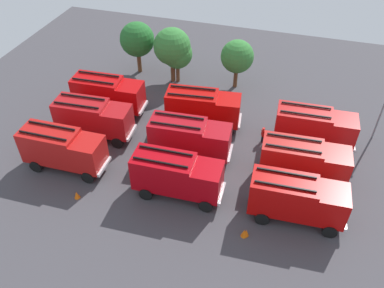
{
  "coord_description": "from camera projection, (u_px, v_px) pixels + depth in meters",
  "views": [
    {
      "loc": [
        7.66,
        -25.56,
        24.11
      ],
      "look_at": [
        0.0,
        0.0,
        1.4
      ],
      "focal_mm": 37.21,
      "sensor_mm": 36.0,
      "label": 1
    }
  ],
  "objects": [
    {
      "name": "firefighter_0",
      "position": [
        263.0,
        134.0,
        36.84
      ],
      "size": [
        0.39,
        0.48,
        1.64
      ],
      "rotation": [
        0.0,
        0.0,
        0.42
      ],
      "color": "black",
      "rests_on": "ground"
    },
    {
      "name": "fire_truck_0",
      "position": [
        63.0,
        148.0,
        33.48
      ],
      "size": [
        7.24,
        2.84,
        3.88
      ],
      "rotation": [
        0.0,
        0.0,
        0.02
      ],
      "color": "red",
      "rests_on": "ground"
    },
    {
      "name": "fire_truck_4",
      "position": [
        190.0,
        137.0,
        34.56
      ],
      "size": [
        7.35,
        3.15,
        3.88
      ],
      "rotation": [
        0.0,
        0.0,
        0.07
      ],
      "color": "#AA0D16",
      "rests_on": "ground"
    },
    {
      "name": "tree_3",
      "position": [
        237.0,
        57.0,
        42.45
      ],
      "size": [
        3.56,
        3.56,
        5.52
      ],
      "color": "brown",
      "rests_on": "ground"
    },
    {
      "name": "ground_plane",
      "position": [
        192.0,
        156.0,
        35.95
      ],
      "size": [
        56.55,
        56.55,
        0.0
      ],
      "primitive_type": "plane",
      "color": "#423F44"
    },
    {
      "name": "lamppost",
      "position": [
        384.0,
        104.0,
        35.45
      ],
      "size": [
        0.36,
        0.36,
        6.55
      ],
      "color": "slate",
      "rests_on": "ground"
    },
    {
      "name": "fire_truck_1",
      "position": [
        177.0,
        174.0,
        31.08
      ],
      "size": [
        7.27,
        2.94,
        3.88
      ],
      "rotation": [
        0.0,
        0.0,
        0.03
      ],
      "color": "#B3050D",
      "rests_on": "ground"
    },
    {
      "name": "fire_truck_8",
      "position": [
        314.0,
        127.0,
        35.73
      ],
      "size": [
        7.31,
        3.04,
        3.88
      ],
      "rotation": [
        0.0,
        0.0,
        0.05
      ],
      "color": "red",
      "rests_on": "ground"
    },
    {
      "name": "tree_0",
      "position": [
        137.0,
        40.0,
        44.77
      ],
      "size": [
        3.9,
        3.9,
        6.05
      ],
      "color": "brown",
      "rests_on": "ground"
    },
    {
      "name": "tree_2",
      "position": [
        177.0,
        54.0,
        43.51
      ],
      "size": [
        3.3,
        3.3,
        5.12
      ],
      "color": "brown",
      "rests_on": "ground"
    },
    {
      "name": "fire_truck_7",
      "position": [
        203.0,
        107.0,
        38.0
      ],
      "size": [
        7.44,
        3.44,
        3.88
      ],
      "rotation": [
        0.0,
        0.0,
        0.12
      ],
      "color": "#BB0907",
      "rests_on": "ground"
    },
    {
      "name": "traffic_cone_0",
      "position": [
        246.0,
        233.0,
        29.09
      ],
      "size": [
        0.44,
        0.44,
        0.63
      ],
      "primitive_type": "cone",
      "color": "#F2600C",
      "rests_on": "ground"
    },
    {
      "name": "tree_1",
      "position": [
        172.0,
        47.0,
        43.07
      ],
      "size": [
        4.06,
        4.06,
        6.3
      ],
      "color": "brown",
      "rests_on": "ground"
    },
    {
      "name": "fire_truck_2",
      "position": [
        297.0,
        198.0,
        29.21
      ],
      "size": [
        7.3,
        3.02,
        3.88
      ],
      "rotation": [
        0.0,
        0.0,
        0.05
      ],
      "color": "#BB0807",
      "rests_on": "ground"
    },
    {
      "name": "firefighter_1",
      "position": [
        206.0,
        98.0,
        41.37
      ],
      "size": [
        0.44,
        0.27,
        1.68
      ],
      "rotation": [
        0.0,
        0.0,
        1.5
      ],
      "color": "black",
      "rests_on": "ground"
    },
    {
      "name": "traffic_cone_2",
      "position": [
        244.0,
        233.0,
        29.02
      ],
      "size": [
        0.49,
        0.49,
        0.69
      ],
      "primitive_type": "cone",
      "color": "#F2600C",
      "rests_on": "ground"
    },
    {
      "name": "firefighter_2",
      "position": [
        122.0,
        86.0,
        43.09
      ],
      "size": [
        0.28,
        0.44,
        1.7
      ],
      "rotation": [
        0.0,
        0.0,
        3.24
      ],
      "color": "black",
      "rests_on": "ground"
    },
    {
      "name": "fire_truck_5",
      "position": [
        304.0,
        160.0,
        32.3
      ],
      "size": [
        7.32,
        3.07,
        3.88
      ],
      "rotation": [
        0.0,
        0.0,
        0.05
      ],
      "color": "#B51612",
      "rests_on": "ground"
    },
    {
      "name": "fire_truck_6",
      "position": [
        108.0,
        93.0,
        39.88
      ],
      "size": [
        7.31,
        3.05,
        3.88
      ],
      "rotation": [
        0.0,
        0.0,
        0.05
      ],
      "color": "#BC080A",
      "rests_on": "ground"
    },
    {
      "name": "fire_truck_3",
      "position": [
        93.0,
        117.0,
        36.8
      ],
      "size": [
        7.34,
        3.12,
        3.88
      ],
      "rotation": [
        0.0,
        0.0,
        0.06
      ],
      "color": "#AA1216",
      "rests_on": "ground"
    },
    {
      "name": "traffic_cone_1",
      "position": [
        77.0,
        195.0,
        31.89
      ],
      "size": [
        0.46,
        0.46,
        0.66
      ],
      "primitive_type": "cone",
      "color": "#F2600C",
      "rests_on": "ground"
    }
  ]
}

